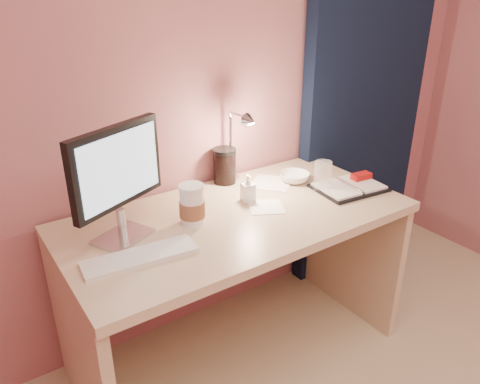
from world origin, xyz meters
TOP-DOWN VIEW (x-y plane):
  - room at (0.95, 1.69)m, footprint 3.50×3.50m
  - desk at (0.00, 1.45)m, footprint 1.40×0.70m
  - monitor at (-0.45, 1.45)m, footprint 0.37×0.21m
  - keyboard at (-0.46, 1.29)m, footprint 0.40×0.15m
  - planner at (0.56, 1.30)m, footprint 0.32×0.26m
  - paper_b at (0.13, 1.36)m, footprint 0.19×0.19m
  - paper_c at (0.30, 1.55)m, footprint 0.24×0.24m
  - coffee_cup at (-0.19, 1.41)m, footprint 0.10×0.10m
  - clear_cup at (0.44, 1.36)m, footprint 0.08×0.08m
  - bowl at (0.40, 1.50)m, footprint 0.17×0.17m
  - lotion_bottle at (0.11, 1.46)m, footprint 0.06×0.06m
  - dark_jar at (0.13, 1.68)m, footprint 0.10×0.10m
  - desk_lamp at (0.17, 1.60)m, footprint 0.08×0.21m

SIDE VIEW (x-z plane):
  - desk at x=0.00m, z-range 0.14..0.87m
  - paper_b at x=0.13m, z-range 0.73..0.73m
  - paper_c at x=0.30m, z-range 0.73..0.73m
  - keyboard at x=-0.46m, z-range 0.73..0.75m
  - planner at x=0.56m, z-range 0.72..0.77m
  - bowl at x=0.40m, z-range 0.73..0.77m
  - lotion_bottle at x=0.11m, z-range 0.73..0.85m
  - clear_cup at x=0.44m, z-range 0.73..0.86m
  - dark_jar at x=0.13m, z-range 0.73..0.88m
  - coffee_cup at x=-0.19m, z-range 0.72..0.89m
  - desk_lamp at x=0.17m, z-range 0.77..1.12m
  - monitor at x=-0.45m, z-range 0.77..1.19m
  - room at x=0.95m, z-range -0.61..2.89m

